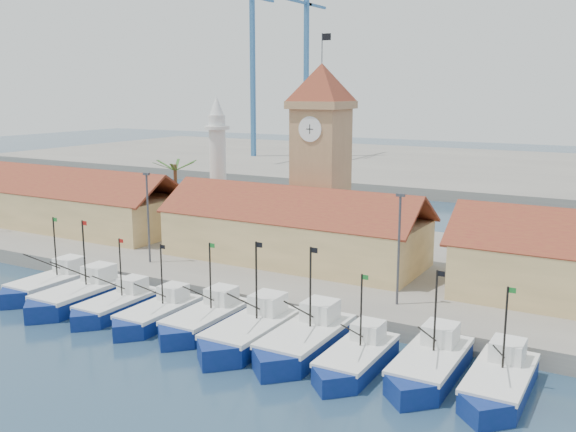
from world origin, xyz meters
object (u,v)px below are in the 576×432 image
Objects in this scene: boat_5 at (250,334)px; clock_tower at (321,152)px; boat_0 at (50,286)px; minaret at (218,163)px.

clock_tower is (-6.24, 23.79, 11.13)m from boat_5.
clock_tower is at bearing 104.69° from boat_5.
boat_5 is 27.00m from clock_tower.
boat_0 is 0.60× the size of minaret.
clock_tower is (16.26, 22.84, 11.19)m from boat_0.
minaret reaches higher than boat_0.
boat_0 is 22.52m from boat_5.
minaret is (1.26, 24.85, 8.96)m from boat_0.
boat_5 is at bearing -2.42° from boat_0.
boat_5 reaches higher than boat_0.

